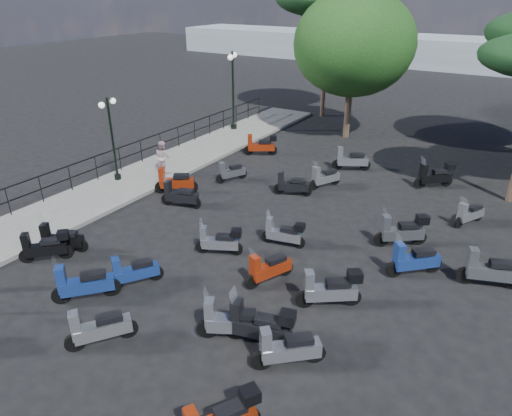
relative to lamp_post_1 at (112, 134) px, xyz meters
The scene contains 32 objects.
ground 7.90m from the lamp_post_1, 20.37° to the right, with size 120.00×120.00×0.00m, color black.
sidewalk 2.25m from the lamp_post_1, 30.68° to the left, with size 3.00×30.00×0.15m, color #5E5C59.
railing 1.50m from the lamp_post_1, 166.97° to the left, with size 0.04×26.04×1.10m.
lamp_post_1 is the anchor object (origin of this frame).
lamp_post_2 9.41m from the lamp_post_1, 91.11° to the left, with size 0.70×1.24×4.48m.
pedestrian_far 2.46m from the lamp_post_1, 55.92° to the left, with size 0.72×0.56×1.49m, color #C2A2A4.
scooter_1 6.73m from the lamp_post_1, 62.30° to the right, with size 1.26×1.26×1.29m.
scooter_2 6.21m from the lamp_post_1, 60.04° to the right, with size 1.45×0.94×1.29m.
scooter_3 4.41m from the lamp_post_1, ahead, with size 1.63×0.71×1.33m.
scooter_4 3.46m from the lamp_post_1, ahead, with size 1.57×1.13×1.45m.
scooter_5 7.57m from the lamp_post_1, 61.69° to the left, with size 1.54×1.09×1.38m.
scooter_7 8.43m from the lamp_post_1, 39.52° to the right, with size 1.00×1.40×1.29m.
scooter_8 8.80m from the lamp_post_1, 48.65° to the right, with size 1.31×1.44×1.46m.
scooter_9 8.06m from the lamp_post_1, 18.88° to the right, with size 1.45×0.86×1.24m.
scooter_10 5.34m from the lamp_post_1, 33.48° to the left, with size 0.84×1.39×1.21m.
scooter_11 10.86m from the lamp_post_1, 39.83° to the left, with size 1.64×1.05×1.46m.
scooter_13 10.70m from the lamp_post_1, 45.06° to the right, with size 1.10×1.47×1.38m.
scooter_14 11.62m from the lamp_post_1, 29.24° to the right, with size 1.63×1.02×1.43m.
scooter_15 9.17m from the lamp_post_1, ahead, with size 1.51×0.57×1.21m.
scooter_16 9.29m from the lamp_post_1, 28.07° to the left, with size 0.91×1.53×1.32m.
scooter_17 7.97m from the lamp_post_1, 21.42° to the left, with size 1.53×0.79×1.28m.
scooter_19 12.14m from the lamp_post_1, 26.77° to the right, with size 1.81×0.74×1.47m.
scooter_20 10.22m from the lamp_post_1, 17.79° to the right, with size 0.86×1.57×1.33m.
scooter_21 12.44m from the lamp_post_1, ahead, with size 1.54×1.23×1.44m.
scooter_22 13.20m from the lamp_post_1, ahead, with size 1.38×1.33×1.44m.
scooter_23 13.98m from the lamp_post_1, 29.49° to the left, with size 1.43×1.31×1.41m.
scooter_26 13.06m from the lamp_post_1, 26.13° to the right, with size 1.37×1.25×1.39m.
scooter_27 12.10m from the lamp_post_1, 15.34° to the right, with size 1.55×1.21×1.44m.
scooter_28 15.18m from the lamp_post_1, ahead, with size 1.79×0.87×1.48m.
scooter_29 14.60m from the lamp_post_1, 15.69° to the left, with size 0.85×1.37×1.20m.
broadleaf_tree 13.59m from the lamp_post_1, 62.92° to the left, with size 6.51×6.51×7.91m.
distant_hills 42.96m from the lamp_post_1, 80.48° to the left, with size 70.00×8.00×3.00m, color gray.
Camera 1 is at (8.08, -10.11, 7.84)m, focal length 32.00 mm.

